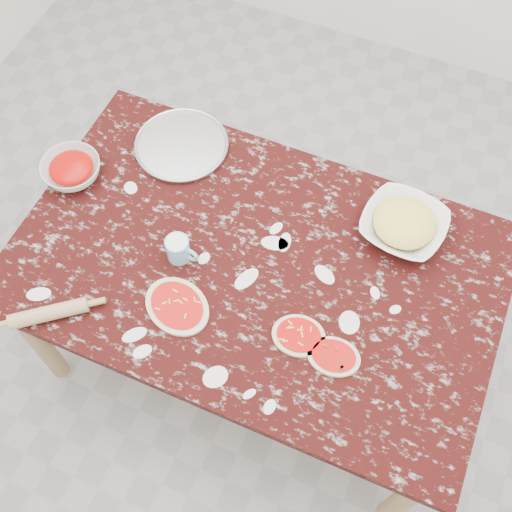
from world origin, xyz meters
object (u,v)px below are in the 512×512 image
object	(u,v)px
cheese_bowl	(403,226)
flour_mug	(179,249)
worktable	(256,275)
rolling_pin	(49,313)
pizza_tray	(182,146)
sauce_bowl	(72,170)

from	to	relation	value
cheese_bowl	flour_mug	world-z (taller)	flour_mug
worktable	rolling_pin	distance (m)	0.68
flour_mug	rolling_pin	size ratio (longest dim) A/B	0.48
cheese_bowl	rolling_pin	distance (m)	1.18
pizza_tray	cheese_bowl	bearing A→B (deg)	-2.17
worktable	cheese_bowl	world-z (taller)	cheese_bowl
sauce_bowl	cheese_bowl	size ratio (longest dim) A/B	0.75
sauce_bowl	pizza_tray	bearing A→B (deg)	42.42
sauce_bowl	flour_mug	bearing A→B (deg)	-16.41
pizza_tray	cheese_bowl	distance (m)	0.85
sauce_bowl	cheese_bowl	xyz separation A→B (m)	(1.14, 0.24, 0.00)
flour_mug	worktable	bearing A→B (deg)	16.97
flour_mug	rolling_pin	bearing A→B (deg)	-127.85
sauce_bowl	cheese_bowl	world-z (taller)	cheese_bowl
flour_mug	rolling_pin	xyz separation A→B (m)	(-0.28, -0.36, -0.02)
sauce_bowl	rolling_pin	xyz separation A→B (m)	(0.22, -0.50, -0.01)
flour_mug	sauce_bowl	bearing A→B (deg)	163.59
cheese_bowl	pizza_tray	bearing A→B (deg)	177.83
pizza_tray	cheese_bowl	xyz separation A→B (m)	(0.85, -0.03, 0.03)
worktable	flour_mug	distance (m)	0.28
worktable	flour_mug	world-z (taller)	flour_mug
flour_mug	rolling_pin	world-z (taller)	flour_mug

